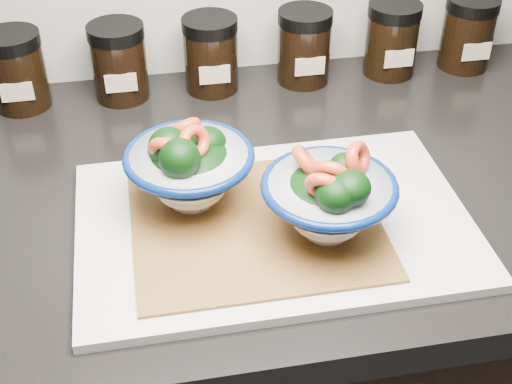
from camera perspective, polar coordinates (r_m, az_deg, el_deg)
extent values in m
cube|color=black|center=(0.94, 7.60, 1.02)|extent=(3.50, 0.60, 0.04)
cube|color=beige|center=(0.82, 1.44, -2.50)|extent=(0.45, 0.30, 0.01)
cube|color=#A36D31|center=(0.81, 0.00, -2.58)|extent=(0.28, 0.24, 0.00)
cylinder|color=white|center=(0.84, -5.17, -0.39)|extent=(0.05, 0.05, 0.01)
ellipsoid|color=white|center=(0.83, -5.23, 0.50)|extent=(0.08, 0.08, 0.04)
torus|color=#051D59|center=(0.81, -5.40, 2.85)|extent=(0.15, 0.15, 0.01)
torus|color=#051D59|center=(0.82, -5.34, 1.97)|extent=(0.12, 0.12, 0.00)
ellipsoid|color=black|center=(0.81, -5.35, 2.22)|extent=(0.11, 0.11, 0.05)
ellipsoid|color=black|center=(0.82, -3.91, 3.93)|extent=(0.04, 0.04, 0.04)
cylinder|color=#477233|center=(0.83, -3.87, 3.04)|extent=(0.02, 0.01, 0.03)
ellipsoid|color=black|center=(0.80, -6.99, 3.44)|extent=(0.05, 0.05, 0.05)
cylinder|color=#477233|center=(0.81, -6.90, 2.46)|extent=(0.02, 0.02, 0.03)
ellipsoid|color=black|center=(0.77, -6.12, 2.64)|extent=(0.05, 0.05, 0.05)
cylinder|color=#477233|center=(0.78, -6.05, 1.67)|extent=(0.02, 0.02, 0.03)
torus|color=#CE4126|center=(0.78, -4.97, 3.98)|extent=(0.06, 0.05, 0.05)
torus|color=#CE4126|center=(0.83, -5.82, 5.02)|extent=(0.06, 0.04, 0.06)
torus|color=#CE4126|center=(0.79, -7.10, 3.31)|extent=(0.05, 0.05, 0.05)
cylinder|color=#CCBC8E|center=(0.81, -4.91, 3.74)|extent=(0.02, 0.02, 0.01)
cylinder|color=white|center=(0.80, 5.65, -2.82)|extent=(0.05, 0.05, 0.01)
ellipsoid|color=white|center=(0.79, 5.72, -1.92)|extent=(0.08, 0.08, 0.04)
torus|color=#051D59|center=(0.76, 5.91, 0.45)|extent=(0.15, 0.15, 0.01)
torus|color=#051D59|center=(0.77, 5.84, -0.44)|extent=(0.12, 0.12, 0.00)
ellipsoid|color=black|center=(0.77, 5.86, -0.19)|extent=(0.11, 0.11, 0.05)
ellipsoid|color=black|center=(0.72, 6.41, -0.21)|extent=(0.04, 0.04, 0.04)
cylinder|color=#477233|center=(0.73, 6.33, -1.13)|extent=(0.02, 0.01, 0.03)
ellipsoid|color=black|center=(0.78, 7.07, 1.92)|extent=(0.04, 0.04, 0.03)
cylinder|color=#477233|center=(0.78, 7.01, 1.20)|extent=(0.01, 0.01, 0.02)
ellipsoid|color=black|center=(0.73, 7.56, 0.36)|extent=(0.04, 0.04, 0.04)
cylinder|color=#477233|center=(0.74, 7.47, -0.57)|extent=(0.02, 0.01, 0.03)
torus|color=#CE4126|center=(0.74, 6.78, 1.12)|extent=(0.06, 0.06, 0.05)
torus|color=#CE4126|center=(0.77, 4.05, 2.42)|extent=(0.05, 0.06, 0.06)
torus|color=#CE4126|center=(0.74, 5.96, 1.48)|extent=(0.06, 0.05, 0.05)
torus|color=#CE4126|center=(0.77, 8.16, 2.73)|extent=(0.05, 0.06, 0.05)
torus|color=#CE4126|center=(0.73, 5.54, 0.37)|extent=(0.05, 0.05, 0.06)
cylinder|color=#CCBC8E|center=(0.77, 6.38, 1.44)|extent=(0.02, 0.02, 0.01)
cylinder|color=#CCBC8E|center=(0.76, 6.75, 1.15)|extent=(0.02, 0.02, 0.01)
cylinder|color=black|center=(1.09, -18.48, 8.79)|extent=(0.08, 0.08, 0.09)
cylinder|color=black|center=(1.06, -19.07, 11.45)|extent=(0.08, 0.08, 0.02)
cube|color=#C6B793|center=(1.06, -18.58, 7.58)|extent=(0.05, 0.00, 0.03)
cylinder|color=black|center=(1.07, -10.84, 9.76)|extent=(0.08, 0.08, 0.09)
cylinder|color=black|center=(1.05, -11.21, 12.49)|extent=(0.08, 0.08, 0.02)
cube|color=#C6B793|center=(1.04, -10.74, 8.56)|extent=(0.05, 0.00, 0.03)
cylinder|color=black|center=(1.08, -3.62, 10.52)|extent=(0.08, 0.08, 0.09)
cylinder|color=black|center=(1.06, -3.74, 13.26)|extent=(0.08, 0.08, 0.02)
cube|color=#C6B793|center=(1.05, -3.32, 9.34)|extent=(0.04, 0.00, 0.03)
cylinder|color=black|center=(1.10, 3.85, 11.13)|extent=(0.08, 0.08, 0.09)
cylinder|color=black|center=(1.08, 3.98, 13.82)|extent=(0.08, 0.08, 0.02)
cube|color=#C6B793|center=(1.07, 4.34, 9.98)|extent=(0.04, 0.00, 0.03)
cylinder|color=black|center=(1.14, 10.74, 11.52)|extent=(0.08, 0.08, 0.09)
cylinder|color=black|center=(1.12, 11.08, 14.12)|extent=(0.08, 0.08, 0.02)
cube|color=#C6B793|center=(1.11, 11.38, 10.42)|extent=(0.04, 0.00, 0.03)
cylinder|color=black|center=(1.19, 16.51, 11.73)|extent=(0.08, 0.08, 0.09)
cylinder|color=black|center=(1.17, 17.00, 14.21)|extent=(0.08, 0.08, 0.02)
cube|color=#C6B793|center=(1.16, 17.25, 10.67)|extent=(0.05, 0.00, 0.03)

